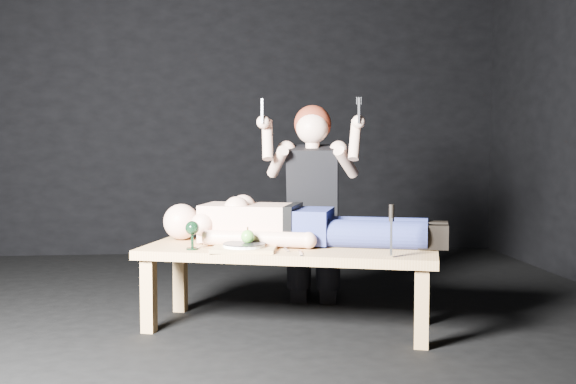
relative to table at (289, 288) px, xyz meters
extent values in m
plane|color=black|center=(-0.26, 0.20, -0.23)|extent=(5.00, 5.00, 0.00)
plane|color=black|center=(-0.26, 2.70, 1.27)|extent=(5.00, 0.00, 5.00)
cube|color=tan|center=(0.00, 0.00, 0.00)|extent=(1.71, 1.06, 0.45)
cube|color=#AB8751|center=(-0.25, -0.10, 0.24)|extent=(0.37, 0.30, 0.02)
cylinder|color=white|center=(-0.25, -0.10, 0.25)|extent=(0.26, 0.26, 0.02)
sphere|color=#57A032|center=(-0.23, -0.09, 0.30)|extent=(0.07, 0.07, 0.07)
cube|color=#B2B2B7|center=(-0.36, -0.07, 0.23)|extent=(0.10, 0.15, 0.01)
cube|color=#B2B2B7|center=(0.04, -0.23, 0.23)|extent=(0.03, 0.17, 0.01)
cube|color=#B2B2B7|center=(-0.03, -0.09, 0.23)|extent=(0.03, 0.17, 0.01)
camera|label=1|loc=(-0.40, -3.74, 0.79)|focal=43.13mm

